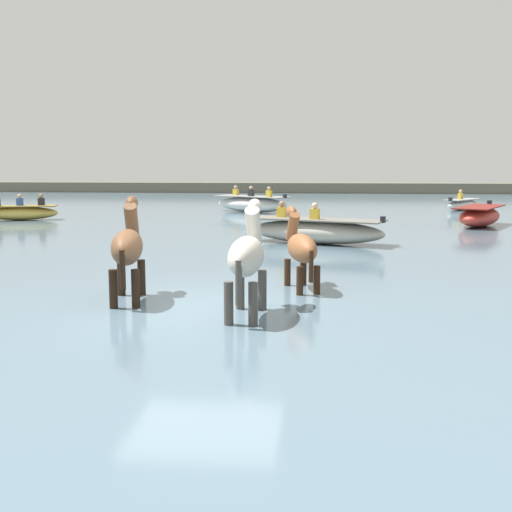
% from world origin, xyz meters
% --- Properties ---
extents(ground_plane, '(120.00, 120.00, 0.00)m').
position_xyz_m(ground_plane, '(0.00, 0.00, 0.00)').
color(ground_plane, '#84755B').
extents(water_surface, '(90.00, 90.00, 0.37)m').
position_xyz_m(water_surface, '(0.00, 10.00, 0.19)').
color(water_surface, slate).
rests_on(water_surface, ground).
extents(horse_lead_pinto, '(0.58, 1.95, 2.13)m').
position_xyz_m(horse_lead_pinto, '(0.77, -0.54, 1.26)').
color(horse_lead_pinto, beige).
rests_on(horse_lead_pinto, ground).
extents(horse_trailing_bay, '(0.76, 1.96, 2.12)m').
position_xyz_m(horse_trailing_bay, '(-1.37, 0.38, 1.25)').
color(horse_trailing_bay, brown).
rests_on(horse_trailing_bay, ground).
extents(horse_flank_chestnut, '(0.80, 1.72, 1.87)m').
position_xyz_m(horse_flank_chestnut, '(1.53, 1.66, 1.11)').
color(horse_flank_chestnut, brown).
rests_on(horse_flank_chestnut, ground).
extents(boat_mid_channel, '(2.65, 3.63, 0.88)m').
position_xyz_m(boat_mid_channel, '(7.88, 14.52, 0.74)').
color(boat_mid_channel, '#BC382D').
rests_on(boat_mid_channel, water_surface).
extents(boat_distant_west, '(2.47, 2.90, 1.01)m').
position_xyz_m(boat_distant_west, '(9.18, 23.41, 0.65)').
color(boat_distant_west, silver).
rests_on(boat_distant_west, water_surface).
extents(boat_far_offshore, '(3.21, 1.75, 1.08)m').
position_xyz_m(boat_far_offshore, '(-10.42, 15.43, 0.69)').
color(boat_far_offshore, gold).
rests_on(boat_far_offshore, water_surface).
extents(boat_far_inshore, '(4.30, 2.57, 1.20)m').
position_xyz_m(boat_far_inshore, '(1.79, 8.69, 0.74)').
color(boat_far_inshore, '#B2AD9E').
rests_on(boat_far_inshore, water_surface).
extents(boat_distant_east, '(4.13, 3.29, 1.25)m').
position_xyz_m(boat_distant_east, '(-1.30, 20.79, 0.77)').
color(boat_distant_east, silver).
rests_on(boat_distant_east, water_surface).
extents(far_shoreline, '(80.00, 2.40, 1.17)m').
position_xyz_m(far_shoreline, '(0.00, 41.85, 0.58)').
color(far_shoreline, '#605B4C').
rests_on(far_shoreline, ground).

